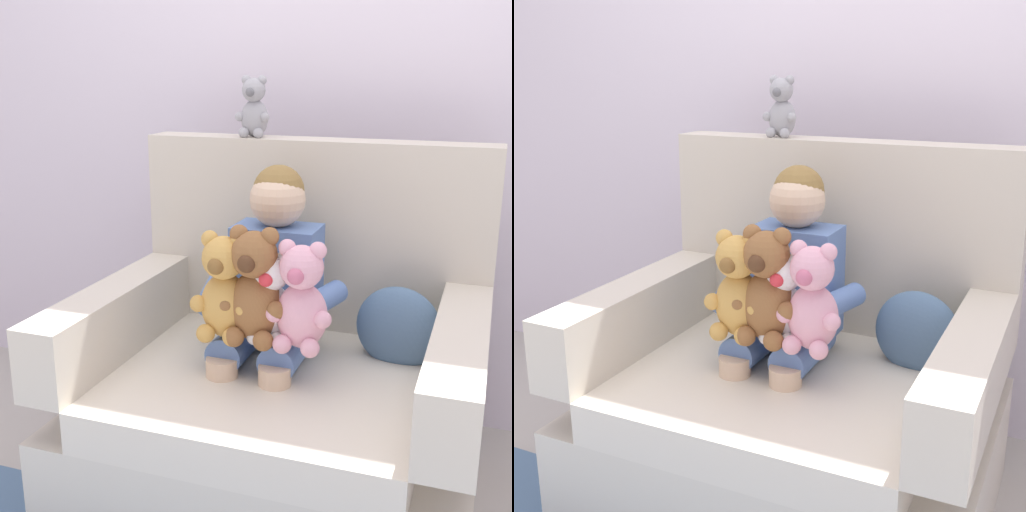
% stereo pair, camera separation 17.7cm
% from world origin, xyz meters
% --- Properties ---
extents(ground_plane, '(8.00, 8.00, 0.00)m').
position_xyz_m(ground_plane, '(0.00, 0.00, 0.00)').
color(ground_plane, '#ADA89E').
extents(back_wall, '(6.00, 0.10, 2.60)m').
position_xyz_m(back_wall, '(0.00, 0.75, 1.30)').
color(back_wall, silver).
rests_on(back_wall, ground).
extents(armchair, '(1.17, 0.93, 1.10)m').
position_xyz_m(armchair, '(0.00, 0.05, 0.34)').
color(armchair, beige).
rests_on(armchair, ground).
extents(seated_child, '(0.45, 0.39, 0.82)m').
position_xyz_m(seated_child, '(-0.05, 0.08, 0.67)').
color(seated_child, '#597AB7').
rests_on(seated_child, armchair).
extents(plush_honey, '(0.19, 0.15, 0.32)m').
position_xyz_m(plush_honey, '(-0.13, -0.09, 0.72)').
color(plush_honey, gold).
rests_on(plush_honey, armchair).
extents(plush_brown, '(0.20, 0.16, 0.34)m').
position_xyz_m(plush_brown, '(-0.04, -0.09, 0.73)').
color(plush_brown, brown).
rests_on(plush_brown, armchair).
extents(plush_white, '(0.16, 0.13, 0.27)m').
position_xyz_m(plush_white, '(-0.00, -0.07, 0.70)').
color(plush_white, white).
rests_on(plush_white, armchair).
extents(plush_pink, '(0.18, 0.15, 0.31)m').
position_xyz_m(plush_pink, '(0.09, -0.09, 0.72)').
color(plush_pink, '#EAA8BC').
rests_on(plush_pink, armchair).
extents(plush_grey_on_backrest, '(0.12, 0.10, 0.20)m').
position_xyz_m(plush_grey_on_backrest, '(-0.22, 0.39, 1.19)').
color(plush_grey_on_backrest, '#9E9EA3').
rests_on(plush_grey_on_backrest, armchair).
extents(throw_pillow, '(0.27, 0.15, 0.26)m').
position_xyz_m(throw_pillow, '(0.32, 0.17, 0.56)').
color(throw_pillow, slate).
rests_on(throw_pillow, armchair).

